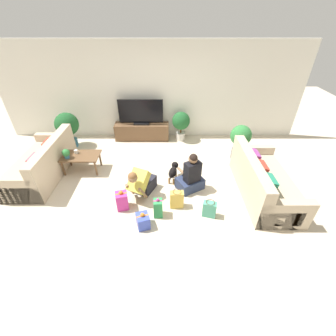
% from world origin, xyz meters
% --- Properties ---
extents(ground_plane, '(16.00, 16.00, 0.00)m').
position_xyz_m(ground_plane, '(0.00, 0.00, 0.00)').
color(ground_plane, beige).
extents(wall_back, '(8.40, 0.06, 2.60)m').
position_xyz_m(wall_back, '(0.00, 2.63, 1.30)').
color(wall_back, white).
rests_on(wall_back, ground_plane).
extents(sofa_left, '(0.92, 1.99, 0.84)m').
position_xyz_m(sofa_left, '(-2.38, 0.57, 0.29)').
color(sofa_left, '#C6B293').
rests_on(sofa_left, ground_plane).
extents(sofa_right, '(0.92, 1.99, 0.84)m').
position_xyz_m(sofa_right, '(2.38, -0.07, 0.29)').
color(sofa_right, '#C6B293').
rests_on(sofa_right, ground_plane).
extents(coffee_table, '(0.86, 0.53, 0.42)m').
position_xyz_m(coffee_table, '(-1.56, 0.75, 0.36)').
color(coffee_table, brown).
rests_on(coffee_table, ground_plane).
extents(tv_console, '(1.56, 0.39, 0.47)m').
position_xyz_m(tv_console, '(-0.30, 2.36, 0.24)').
color(tv_console, brown).
rests_on(tv_console, ground_plane).
extents(tv, '(1.24, 0.20, 0.71)m').
position_xyz_m(tv, '(-0.30, 2.36, 0.79)').
color(tv, black).
rests_on(tv, tv_console).
extents(potted_plant_back_right, '(0.51, 0.51, 0.84)m').
position_xyz_m(potted_plant_back_right, '(0.83, 2.31, 0.54)').
color(potted_plant_back_right, beige).
rests_on(potted_plant_back_right, ground_plane).
extents(potted_plant_corner_left, '(0.61, 0.61, 0.97)m').
position_xyz_m(potted_plant_corner_left, '(-2.24, 1.92, 0.61)').
color(potted_plant_corner_left, '#336B84').
rests_on(potted_plant_corner_left, ground_plane).
extents(potted_plant_corner_right, '(0.51, 0.51, 0.91)m').
position_xyz_m(potted_plant_corner_right, '(2.24, 1.28, 0.56)').
color(potted_plant_corner_right, '#4C4C51').
rests_on(potted_plant_corner_right, ground_plane).
extents(person_kneeling, '(0.59, 0.80, 0.75)m').
position_xyz_m(person_kneeling, '(-0.07, -0.14, 0.32)').
color(person_kneeling, '#23232D').
rests_on(person_kneeling, ground_plane).
extents(person_sitting, '(0.65, 0.62, 0.88)m').
position_xyz_m(person_sitting, '(0.94, 0.07, 0.31)').
color(person_sitting, '#283351').
rests_on(person_sitting, ground_plane).
extents(dog, '(0.26, 0.56, 0.35)m').
position_xyz_m(dog, '(0.58, 0.39, 0.23)').
color(dog, black).
rests_on(dog, ground_plane).
extents(gift_box_a, '(0.28, 0.30, 0.32)m').
position_xyz_m(gift_box_a, '(0.02, -0.96, 0.13)').
color(gift_box_a, '#3D51BC').
rests_on(gift_box_a, ground_plane).
extents(gift_box_b, '(0.17, 0.19, 0.41)m').
position_xyz_m(gift_box_b, '(0.28, -0.70, 0.18)').
color(gift_box_b, '#2D934C').
rests_on(gift_box_b, ground_plane).
extents(gift_box_c, '(0.26, 0.26, 0.42)m').
position_xyz_m(gift_box_c, '(-0.41, -0.51, 0.18)').
color(gift_box_c, '#CC3389').
rests_on(gift_box_c, ground_plane).
extents(gift_bag_a, '(0.26, 0.17, 0.38)m').
position_xyz_m(gift_bag_a, '(0.63, -0.47, 0.18)').
color(gift_bag_a, '#E5B74C').
rests_on(gift_bag_a, ground_plane).
extents(gift_bag_b, '(0.27, 0.19, 0.34)m').
position_xyz_m(gift_bag_b, '(1.22, -0.71, 0.16)').
color(gift_bag_b, '#4CA384').
rests_on(gift_bag_b, ground_plane).
extents(mug, '(0.12, 0.08, 0.09)m').
position_xyz_m(mug, '(-1.67, 0.83, 0.46)').
color(mug, silver).
rests_on(mug, coffee_table).
extents(tabletop_plant, '(0.17, 0.17, 0.22)m').
position_xyz_m(tabletop_plant, '(-1.81, 0.63, 0.54)').
color(tabletop_plant, '#336B84').
rests_on(tabletop_plant, coffee_table).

